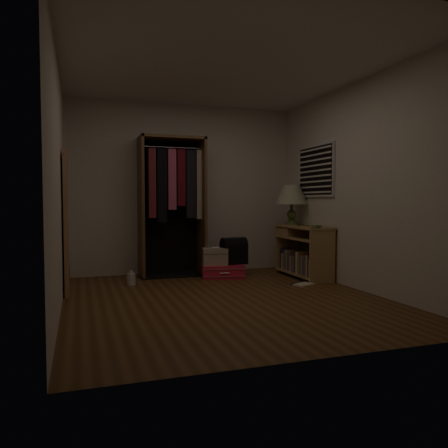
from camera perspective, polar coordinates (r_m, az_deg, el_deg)
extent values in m
plane|color=#523117|center=(5.02, 0.17, -9.76)|extent=(4.00, 4.00, 0.00)
cube|color=beige|center=(6.82, -5.20, 4.59)|extent=(3.50, 0.02, 2.60)
cube|color=beige|center=(3.07, 12.22, 6.55)|extent=(3.50, 0.02, 2.60)
cube|color=beige|center=(5.70, 17.15, 4.79)|extent=(0.02, 4.00, 2.60)
cube|color=beige|center=(4.65, -20.82, 5.18)|extent=(0.02, 4.00, 2.60)
cube|color=silver|center=(5.12, 0.18, 19.95)|extent=(3.50, 4.00, 0.01)
cube|color=silver|center=(6.54, 11.91, 6.80)|extent=(0.03, 0.96, 0.76)
cube|color=black|center=(6.54, 11.90, 6.80)|extent=(0.03, 0.90, 0.70)
cube|color=silver|center=(6.52, 11.75, 4.08)|extent=(0.01, 0.88, 0.02)
cube|color=silver|center=(6.52, 11.75, 4.76)|extent=(0.01, 0.88, 0.02)
cube|color=silver|center=(6.53, 11.76, 5.44)|extent=(0.01, 0.88, 0.02)
cube|color=silver|center=(6.53, 11.77, 6.13)|extent=(0.01, 0.88, 0.02)
cube|color=silver|center=(6.53, 11.77, 6.81)|extent=(0.01, 0.88, 0.02)
cube|color=silver|center=(6.54, 11.78, 7.49)|extent=(0.01, 0.88, 0.02)
cube|color=silver|center=(6.55, 11.79, 8.16)|extent=(0.01, 0.88, 0.02)
cube|color=silver|center=(6.55, 11.80, 8.84)|extent=(0.01, 0.88, 0.02)
cube|color=silver|center=(6.56, 11.80, 9.52)|extent=(0.01, 0.88, 0.02)
cube|color=#AB8453|center=(6.02, 12.80, -4.08)|extent=(0.40, 0.03, 0.75)
cube|color=#AB8453|center=(6.95, 8.22, -3.10)|extent=(0.40, 0.03, 0.75)
cube|color=#AB8453|center=(6.52, 10.32, -6.31)|extent=(0.40, 1.04, 0.03)
cube|color=#AB8453|center=(6.46, 10.36, -1.84)|extent=(0.40, 1.04, 0.03)
cube|color=#AB8453|center=(6.45, 10.38, -0.38)|extent=(0.42, 1.12, 0.03)
cube|color=brown|center=(6.57, 11.80, -3.48)|extent=(0.02, 1.10, 0.75)
cube|color=#AB8453|center=(6.74, 8.94, -0.99)|extent=(0.36, 0.38, 0.13)
cube|color=gray|center=(6.06, 11.88, -5.69)|extent=(0.20, 0.05, 0.25)
cube|color=#4C3833|center=(6.10, 11.67, -5.40)|extent=(0.20, 0.03, 0.30)
cube|color=#B7AD99|center=(6.12, 11.35, -5.41)|extent=(0.16, 0.03, 0.29)
cube|color=brown|center=(6.16, 11.14, -5.62)|extent=(0.17, 0.04, 0.23)
cube|color=#3F4C59|center=(6.21, 10.90, -5.55)|extent=(0.16, 0.05, 0.23)
cube|color=gray|center=(6.25, 10.73, -5.31)|extent=(0.17, 0.03, 0.27)
cube|color=#59594C|center=(6.30, 10.69, -5.31)|extent=(0.22, 0.03, 0.26)
cube|color=#B2724C|center=(6.32, 10.22, -5.00)|extent=(0.15, 0.04, 0.32)
cube|color=beige|center=(6.38, 10.21, -4.97)|extent=(0.21, 0.04, 0.31)
cube|color=#332D38|center=(6.42, 9.83, -5.18)|extent=(0.17, 0.05, 0.25)
cube|color=gray|center=(6.46, 9.60, -5.18)|extent=(0.16, 0.03, 0.24)
cube|color=#4C3833|center=(6.49, 9.46, -4.87)|extent=(0.16, 0.03, 0.30)
cube|color=#B7AD99|center=(6.54, 9.35, -5.14)|extent=(0.18, 0.04, 0.23)
cube|color=brown|center=(6.58, 9.22, -4.77)|extent=(0.20, 0.04, 0.30)
cube|color=#3F4C59|center=(6.62, 9.07, -4.83)|extent=(0.20, 0.03, 0.27)
cube|color=gray|center=(6.66, 8.93, -4.68)|extent=(0.22, 0.03, 0.30)
cube|color=#59594C|center=(6.69, 8.52, -4.62)|extent=(0.16, 0.05, 0.30)
cube|color=#B2724C|center=(6.76, 8.50, -4.84)|extent=(0.21, 0.05, 0.23)
cube|color=beige|center=(6.80, 8.33, -4.77)|extent=(0.22, 0.03, 0.24)
cube|color=#332D38|center=(6.83, 8.05, -4.39)|extent=(0.18, 0.04, 0.32)
cube|color=gray|center=(6.88, 8.03, -4.66)|extent=(0.22, 0.03, 0.24)
cube|color=brown|center=(6.44, -10.78, 2.20)|extent=(0.04, 0.50, 2.05)
cube|color=brown|center=(6.62, -2.94, 2.27)|extent=(0.04, 0.50, 2.05)
cube|color=brown|center=(6.58, -6.86, 11.03)|extent=(0.95, 0.50, 0.04)
cube|color=black|center=(6.74, -7.21, 2.26)|extent=(0.95, 0.02, 2.05)
cube|color=black|center=(6.60, -6.75, -6.60)|extent=(0.95, 0.50, 0.02)
cylinder|color=silver|center=(6.56, -6.85, 9.90)|extent=(0.87, 0.02, 0.02)
cube|color=maroon|center=(6.44, -9.44, 5.26)|extent=(0.10, 0.16, 1.00)
cube|color=black|center=(6.47, -8.18, 4.95)|extent=(0.14, 0.15, 1.07)
cube|color=#BF4C72|center=(6.50, -6.89, 5.78)|extent=(0.12, 0.16, 0.89)
cube|color=#590F19|center=(6.53, -5.70, 6.01)|extent=(0.12, 0.15, 0.83)
cube|color=black|center=(6.56, -4.42, 5.21)|extent=(0.14, 0.11, 1.01)
cube|color=beige|center=(6.60, -3.02, 5.14)|extent=(0.15, 0.11, 1.03)
cube|color=tan|center=(5.65, -19.86, 0.20)|extent=(0.05, 0.80, 1.70)
cube|color=white|center=(5.65, -19.56, 0.21)|extent=(0.01, 0.68, 1.58)
cube|color=red|center=(6.40, -0.19, -6.12)|extent=(0.68, 0.54, 0.19)
cube|color=silver|center=(6.40, -0.19, -6.58)|extent=(0.70, 0.56, 0.01)
cube|color=silver|center=(6.39, -0.19, -5.67)|extent=(0.70, 0.56, 0.01)
cylinder|color=silver|center=(6.18, 0.05, -6.45)|extent=(0.14, 0.04, 0.02)
cube|color=tan|center=(6.32, -1.19, -4.26)|extent=(0.39, 0.30, 0.24)
cube|color=brown|center=(6.31, -1.19, -3.81)|extent=(0.40, 0.31, 0.01)
cylinder|color=silver|center=(6.30, -1.19, -3.08)|extent=(0.10, 0.03, 0.02)
cube|color=black|center=(6.42, 1.28, -4.00)|extent=(0.38, 0.27, 0.27)
cylinder|color=black|center=(6.40, 1.28, -2.78)|extent=(0.38, 0.27, 0.23)
cylinder|color=#445629|center=(6.79, 8.80, 0.08)|extent=(0.25, 0.25, 0.03)
cylinder|color=#445629|center=(6.78, 8.80, 0.40)|extent=(0.15, 0.15, 0.04)
sphere|color=#445629|center=(6.78, 8.81, 1.21)|extent=(0.18, 0.18, 0.15)
cylinder|color=#445629|center=(6.78, 8.82, 2.20)|extent=(0.06, 0.06, 0.09)
cone|color=beige|center=(6.78, 8.83, 3.81)|extent=(0.58, 0.58, 0.29)
cone|color=beige|center=(6.78, 8.83, 3.81)|extent=(0.52, 0.52, 0.28)
cylinder|color=#A88740|center=(6.41, 10.57, -0.19)|extent=(0.36, 0.36, 0.02)
imported|color=#98B698|center=(6.05, 11.92, -0.28)|extent=(0.20, 0.20, 0.04)
cylinder|color=silver|center=(5.94, -12.01, -7.07)|extent=(0.12, 0.12, 0.15)
cylinder|color=silver|center=(5.92, -12.02, -6.16)|extent=(0.05, 0.05, 0.04)
cube|color=beige|center=(5.91, 10.26, -7.75)|extent=(0.32, 0.29, 0.02)
cube|color=black|center=(5.96, 9.61, -7.65)|extent=(0.25, 0.13, 0.02)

